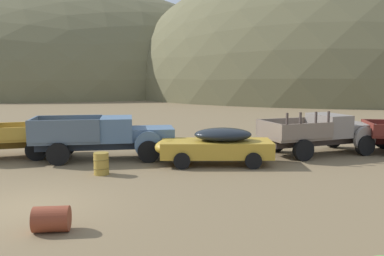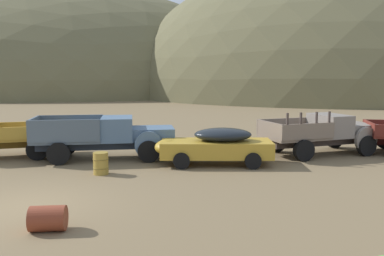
# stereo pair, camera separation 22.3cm
# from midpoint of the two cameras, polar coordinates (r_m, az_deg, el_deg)

# --- Properties ---
(ground_plane) EXTENTS (300.00, 300.00, 0.00)m
(ground_plane) POSITION_cam_midpoint_polar(r_m,az_deg,el_deg) (13.26, -21.56, -9.98)
(ground_plane) COLOR brown
(hill_far_right) EXTENTS (93.39, 74.10, 42.79)m
(hill_far_right) POSITION_cam_midpoint_polar(r_m,az_deg,el_deg) (93.89, -18.34, 4.89)
(hill_far_right) COLOR brown
(hill_far_right) RESTS_ON ground
(hill_distant) EXTENTS (72.61, 61.69, 45.72)m
(hill_distant) POSITION_cam_midpoint_polar(r_m,az_deg,el_deg) (77.70, 19.01, 4.37)
(hill_distant) COLOR brown
(hill_distant) RESTS_ON ground
(truck_chalk_blue) EXTENTS (6.39, 2.95, 1.91)m
(truck_chalk_blue) POSITION_cam_midpoint_polar(r_m,az_deg,el_deg) (19.13, -10.34, -1.12)
(truck_chalk_blue) COLOR #262D39
(truck_chalk_blue) RESTS_ON ground
(car_mustard) EXTENTS (4.98, 2.06, 1.57)m
(car_mustard) POSITION_cam_midpoint_polar(r_m,az_deg,el_deg) (17.65, 3.24, -2.40)
(car_mustard) COLOR #B28928
(car_mustard) RESTS_ON ground
(truck_primer_gray) EXTENTS (6.00, 3.91, 2.16)m
(truck_primer_gray) POSITION_cam_midpoint_polar(r_m,az_deg,el_deg) (21.05, 18.36, -0.64)
(truck_primer_gray) COLOR #3D322D
(truck_primer_gray) RESTS_ON ground
(oil_drum_spare) EXTENTS (0.61, 0.61, 0.85)m
(oil_drum_spare) POSITION_cam_midpoint_polar(r_m,az_deg,el_deg) (16.37, -11.99, -4.75)
(oil_drum_spare) COLOR olive
(oil_drum_spare) RESTS_ON ground
(oil_drum_tipped) EXTENTS (0.91, 0.70, 0.64)m
(oil_drum_tipped) POSITION_cam_midpoint_polar(r_m,az_deg,el_deg) (11.04, -18.56, -11.65)
(oil_drum_tipped) COLOR brown
(oil_drum_tipped) RESTS_ON ground
(bush_front_right) EXTENTS (0.83, 0.83, 0.79)m
(bush_front_right) POSITION_cam_midpoint_polar(r_m,az_deg,el_deg) (22.85, 10.86, -1.83)
(bush_front_right) COLOR olive
(bush_front_right) RESTS_ON ground
(bush_near_barrel) EXTENTS (1.30, 1.04, 0.96)m
(bush_near_barrel) POSITION_cam_midpoint_polar(r_m,az_deg,el_deg) (25.41, -17.37, -0.97)
(bush_near_barrel) COLOR #4C8438
(bush_near_barrel) RESTS_ON ground
(bush_back_edge) EXTENTS (0.81, 0.76, 0.71)m
(bush_back_edge) POSITION_cam_midpoint_polar(r_m,az_deg,el_deg) (25.45, -22.73, -1.32)
(bush_back_edge) COLOR #4C8438
(bush_back_edge) RESTS_ON ground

